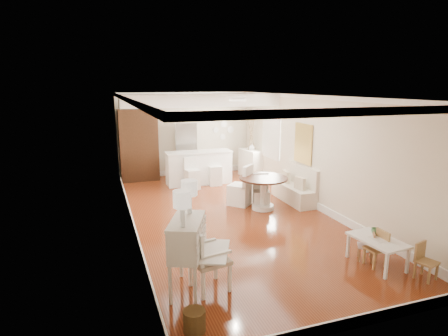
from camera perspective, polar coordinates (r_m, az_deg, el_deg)
room at (r=8.82m, az=0.36°, el=5.65°), size 9.00×9.04×2.82m
secretary_bureau at (r=5.73m, az=-5.62°, el=-13.11°), size 1.17×1.18×1.13m
gustavian_armchair at (r=5.77m, az=-2.21°, el=-13.64°), size 0.66×0.66×0.99m
wicker_basket at (r=5.09m, az=-4.54°, el=-22.19°), size 0.33×0.33×0.29m
kids_table at (r=7.08m, az=22.23°, el=-11.75°), size 0.66×1.01×0.48m
kids_chair_a at (r=7.01m, az=22.11°, el=-11.28°), size 0.31×0.31×0.64m
kids_chair_b at (r=7.18m, az=20.78°, el=-10.99°), size 0.37×0.37×0.55m
kids_chair_c at (r=6.91m, az=28.52°, el=-12.42°), size 0.36×0.36×0.60m
banquette at (r=10.06m, az=10.58°, el=-2.36°), size 0.52×1.60×0.98m
dining_table at (r=9.36m, az=5.98°, el=-3.85°), size 1.45×1.45×0.82m
slip_chair_near at (r=9.53m, az=5.72°, el=-3.48°), size 0.50×0.51×0.84m
slip_chair_far at (r=9.64m, az=2.45°, el=-2.56°), size 0.72×0.72×1.06m
breakfast_counter at (r=11.70m, az=-3.85°, el=0.06°), size 2.05×0.65×1.03m
bar_stool_left at (r=11.10m, az=-4.88°, el=-0.86°), size 0.43×0.43×0.95m
bar_stool_right at (r=11.53m, az=-1.41°, el=-0.28°), size 0.41×0.41×0.96m
pantry_cabinet at (r=12.33m, az=-12.88°, el=3.42°), size 1.20×0.60×2.30m
fridge at (r=12.67m, az=-4.24°, el=2.80°), size 0.75×0.65×1.80m
sideboard at (r=12.63m, az=4.11°, el=0.72°), size 0.57×1.01×0.92m
pencil_cup at (r=7.18m, az=22.03°, el=-8.89°), size 0.14×0.14×0.10m
branch_vase at (r=12.55m, az=4.23°, el=3.26°), size 0.25×0.25×0.21m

